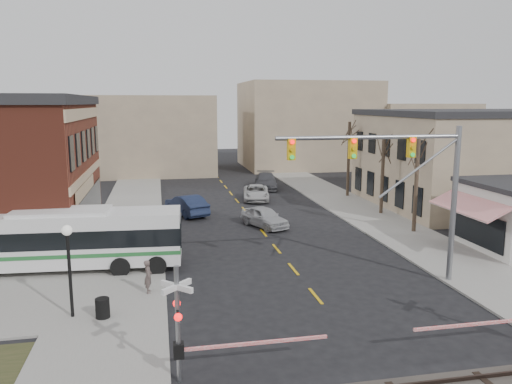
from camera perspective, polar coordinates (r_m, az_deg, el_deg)
ground at (r=22.76m, az=8.41°, el=-13.54°), size 160.00×160.00×0.00m
sidewalk_west at (r=40.68m, az=-14.18°, el=-3.01°), size 5.00×60.00×0.12m
sidewalk_east at (r=43.89m, az=11.42°, el=-1.95°), size 5.00×60.00×0.12m
tan_building at (r=49.41m, az=25.14°, el=3.56°), size 20.30×15.30×8.50m
tree_east_a at (r=36.62m, az=17.84°, el=0.85°), size 0.28×0.28×6.75m
tree_east_b at (r=42.07m, az=14.25°, el=1.86°), size 0.28×0.28×6.30m
tree_east_c at (r=49.37m, az=10.53°, el=3.71°), size 0.28×0.28×7.20m
transit_bus at (r=29.15m, az=-21.20°, el=-4.98°), size 12.84×3.59×3.27m
traffic_signal_mast at (r=25.40m, az=16.92°, el=2.03°), size 9.39×0.30×8.00m
rr_crossing_west at (r=16.98m, az=-7.43°, el=-14.77°), size 5.60×1.36×4.00m
street_lamp at (r=22.35m, az=-20.66°, el=-6.35°), size 0.44×0.44×4.00m
trash_bin at (r=22.62m, az=-17.13°, el=-12.55°), size 0.60×0.60×0.85m
car_a at (r=37.05m, az=0.98°, el=-2.88°), size 3.36×4.78×1.51m
car_b at (r=41.38m, az=-7.94°, el=-1.48°), size 3.57×5.37×1.67m
car_c at (r=47.32m, az=0.01°, el=-0.08°), size 3.16×5.38×1.41m
car_d at (r=53.61m, az=1.14°, el=1.26°), size 3.38×6.04×1.65m
pedestrian_near at (r=24.73m, az=-12.22°, el=-9.41°), size 0.39×0.59×1.61m
pedestrian_far at (r=28.75m, az=-16.83°, el=-6.68°), size 1.07×1.04×1.74m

